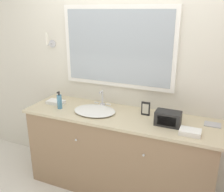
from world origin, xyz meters
name	(u,v)px	position (x,y,z in m)	size (l,w,h in m)	color
wall_back	(130,73)	(-0.01, 0.66, 1.29)	(8.00, 0.18, 2.55)	silver
vanity_counter	(119,153)	(0.00, 0.33, 0.46)	(2.06, 0.60, 0.91)	#937556
sink_basin	(95,110)	(-0.27, 0.31, 0.93)	(0.46, 0.41, 0.19)	white
soap_bottle	(60,101)	(-0.68, 0.24, 0.99)	(0.05, 0.05, 0.20)	teal
appliance_box	(168,118)	(0.51, 0.30, 0.98)	(0.24, 0.14, 0.14)	black
picture_frame	(146,109)	(0.25, 0.44, 0.98)	(0.09, 0.01, 0.15)	black
hand_towel_near_sink	(56,102)	(-0.81, 0.35, 0.93)	(0.20, 0.13, 0.04)	white
hand_towel_far_corner	(190,132)	(0.73, 0.19, 0.93)	(0.19, 0.13, 0.04)	white
metal_tray	(213,125)	(0.91, 0.46, 0.91)	(0.15, 0.11, 0.01)	#ADADB2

